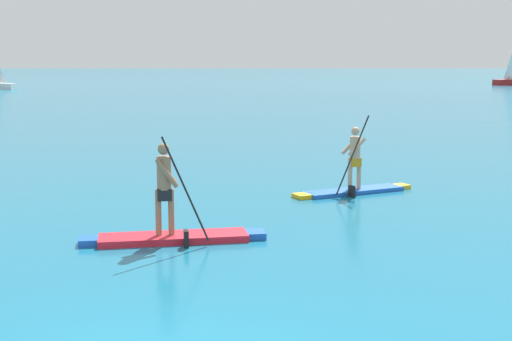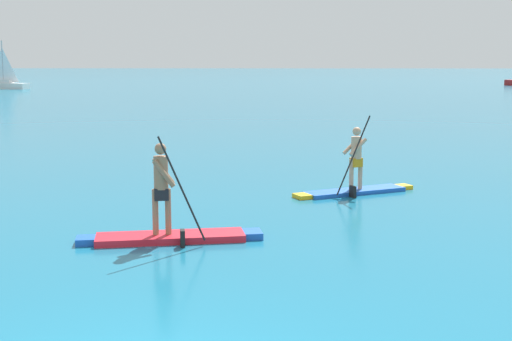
# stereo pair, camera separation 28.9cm
# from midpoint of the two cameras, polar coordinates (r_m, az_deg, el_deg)

# --- Properties ---
(paddleboarder_mid_center) EXTENTS (3.42, 1.20, 2.01)m
(paddleboarder_mid_center) POSITION_cam_midpoint_polar(r_m,az_deg,el_deg) (13.06, -7.42, -4.30)
(paddleboarder_mid_center) COLOR red
(paddleboarder_mid_center) RESTS_ON ground
(paddleboarder_far_right) EXTENTS (3.13, 1.88, 2.01)m
(paddleboarder_far_right) POSITION_cam_midpoint_polar(r_m,az_deg,el_deg) (17.67, 7.42, -0.71)
(paddleboarder_far_right) COLOR blue
(paddleboarder_far_right) RESTS_ON ground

